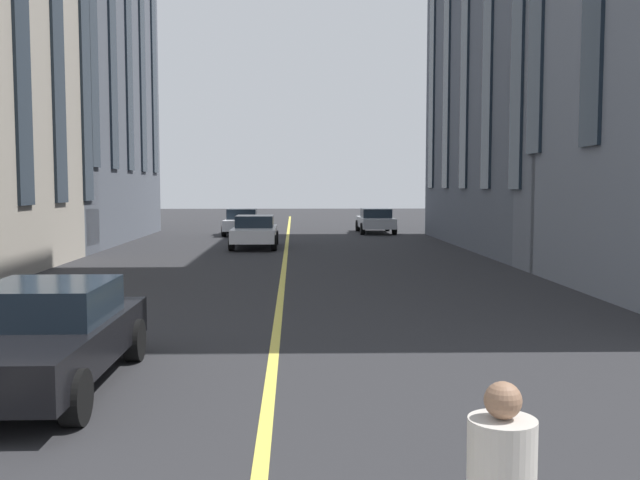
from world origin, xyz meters
The scene contains 6 objects.
lane_centre_line centered at (20.00, 0.00, 0.00)m, with size 80.00×0.16×0.01m.
car_black_mid centered at (8.85, 2.97, 0.70)m, with size 4.40×1.95×1.37m.
car_white_oncoming centered at (29.81, 1.36, 0.70)m, with size 4.40×1.95×1.37m.
car_silver_near centered at (38.90, -4.90, 0.70)m, with size 4.40×1.95×1.37m.
car_white_far centered at (37.58, 2.47, 0.70)m, with size 3.90×1.89×1.40m.
building_right_far centered at (29.14, -11.79, 9.06)m, with size 17.49×8.70×18.11m.
Camera 1 is at (-0.41, -0.32, 2.67)m, focal length 39.62 mm.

